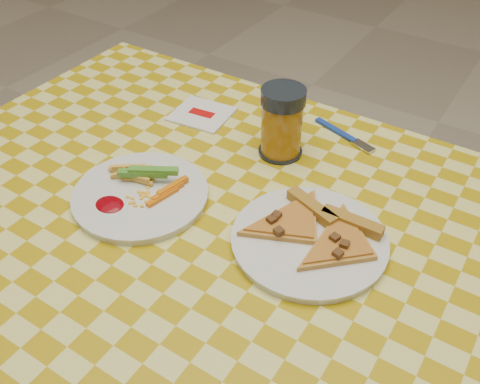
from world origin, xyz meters
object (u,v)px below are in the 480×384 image
object	(u,v)px
table	(230,254)
drink_glass	(282,123)
plate_left	(141,196)
plate_right	(309,241)

from	to	relation	value
table	drink_glass	size ratio (longest dim) A/B	9.13
plate_left	drink_glass	world-z (taller)	drink_glass
drink_glass	plate_right	bearing A→B (deg)	-50.07
plate_right	drink_glass	bearing A→B (deg)	129.93
plate_right	drink_glass	size ratio (longest dim) A/B	1.77
table	plate_right	xyz separation A→B (m)	(0.13, 0.03, 0.08)
plate_right	table	bearing A→B (deg)	-166.70
plate_left	plate_right	world-z (taller)	same
table	plate_left	size ratio (longest dim) A/B	5.43
plate_left	plate_right	size ratio (longest dim) A/B	0.95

